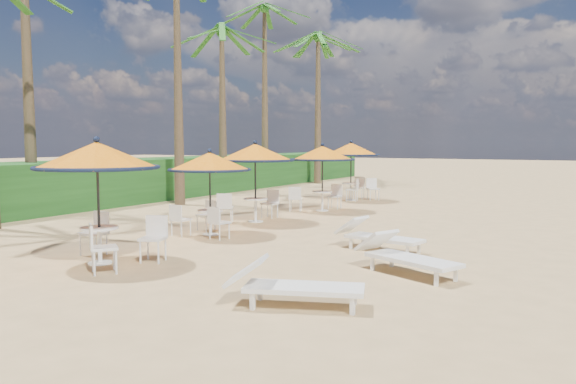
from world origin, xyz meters
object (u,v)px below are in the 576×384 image
station_3 (322,159)px  lounger_mid (403,255)px  station_4 (353,156)px  lounger_far (376,235)px  lounger_near (290,284)px  station_0 (100,171)px  station_2 (254,160)px  station_1 (208,172)px

station_3 → lounger_mid: station_3 is taller
station_4 → lounger_far: bearing=-64.5°
lounger_near → station_3: bearing=93.8°
lounger_near → lounger_mid: bearing=54.3°
station_0 → lounger_mid: 6.33m
station_2 → lounger_near: (5.49, -7.55, -1.61)m
station_4 → lounger_mid: size_ratio=1.15×
station_2 → lounger_mid: 7.98m
station_0 → station_2: station_0 is taller
lounger_mid → station_0: bearing=-135.7°
station_1 → lounger_far: (4.73, 0.19, -1.36)m
station_2 → station_4: 7.72m
station_2 → station_3: bearing=81.0°
station_2 → station_3: size_ratio=1.03×
station_1 → lounger_mid: (6.03, -1.82, -1.35)m
station_1 → station_4: size_ratio=0.90×
station_2 → station_4: size_ratio=0.99×
lounger_near → lounger_far: (-0.46, 4.97, -0.00)m
station_3 → lounger_far: size_ratio=1.14×
station_2 → lounger_far: 5.88m
station_2 → lounger_mid: station_2 is taller
station_1 → station_2: station_2 is taller
station_0 → station_1: (-0.30, 4.00, -0.21)m
station_3 → lounger_far: (4.45, -6.24, -1.55)m
lounger_near → lounger_mid: lounger_mid is taller
lounger_mid → station_3: bearing=148.3°
lounger_far → station_0: bearing=-125.8°
station_1 → lounger_mid: station_1 is taller
station_0 → station_4: station_0 is taller
station_0 → station_4: bearing=92.0°
station_3 → lounger_near: size_ratio=1.13×
station_3 → lounger_near: 12.33m
station_1 → station_0: bearing=-85.8°
station_4 → lounger_near: (5.39, -15.27, -1.56)m
station_0 → lounger_mid: station_0 is taller
station_2 → lounger_far: size_ratio=1.18×
station_2 → lounger_near: 9.48m
lounger_near → lounger_mid: 3.08m
station_0 → station_1: size_ratio=1.12×
lounger_mid → station_4: bearing=140.2°
station_1 → station_3: station_3 is taller
station_3 → lounger_mid: size_ratio=1.10×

